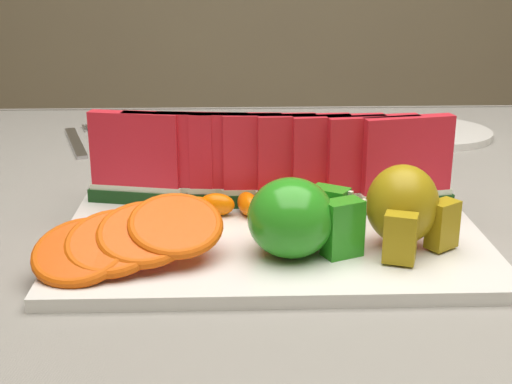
{
  "coord_description": "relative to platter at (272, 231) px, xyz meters",
  "views": [
    {
      "loc": [
        -0.09,
        -0.74,
        1.03
      ],
      "look_at": [
        -0.07,
        -0.11,
        0.81
      ],
      "focal_mm": 50.0,
      "sensor_mm": 36.0,
      "label": 1
    }
  ],
  "objects": [
    {
      "name": "platter",
      "position": [
        0.0,
        0.0,
        0.0
      ],
      "size": [
        0.4,
        0.3,
        0.01
      ],
      "color": "silver",
      "rests_on": "tablecloth"
    },
    {
      "name": "apple_cluster",
      "position": [
        0.02,
        -0.07,
        0.04
      ],
      "size": [
        0.11,
        0.09,
        0.07
      ],
      "color": "#2A9311",
      "rests_on": "platter"
    },
    {
      "name": "table",
      "position": [
        0.05,
        0.09,
        -0.11
      ],
      "size": [
        1.4,
        0.9,
        0.75
      ],
      "color": "#4B3019",
      "rests_on": "ground"
    },
    {
      "name": "fork",
      "position": [
        -0.27,
        0.37,
        -0.0
      ],
      "size": [
        0.07,
        0.19,
        0.0
      ],
      "color": "silver",
      "rests_on": "tablecloth"
    },
    {
      "name": "orange_fan_front",
      "position": [
        -0.13,
        -0.08,
        0.03
      ],
      "size": [
        0.18,
        0.12,
        0.05
      ],
      "color": "red",
      "rests_on": "platter"
    },
    {
      "name": "pear_cluster",
      "position": [
        0.12,
        -0.06,
        0.04
      ],
      "size": [
        0.08,
        0.09,
        0.07
      ],
      "color": "#B06407",
      "rests_on": "platter"
    },
    {
      "name": "tablecloth",
      "position": [
        0.05,
        0.09,
        -0.05
      ],
      "size": [
        1.53,
        1.03,
        0.2
      ],
      "color": "gray",
      "rests_on": "table"
    },
    {
      "name": "orange_fan_back",
      "position": [
        -0.01,
        0.13,
        0.03
      ],
      "size": [
        0.28,
        0.09,
        0.04
      ],
      "color": "red",
      "rests_on": "platter"
    },
    {
      "name": "side_plate",
      "position": [
        0.27,
        0.4,
        -0.0
      ],
      "size": [
        0.21,
        0.21,
        0.01
      ],
      "color": "silver",
      "rests_on": "tablecloth"
    },
    {
      "name": "tangerine_segments",
      "position": [
        0.0,
        0.03,
        0.02
      ],
      "size": [
        0.19,
        0.07,
        0.02
      ],
      "color": "#EB2E00",
      "rests_on": "platter"
    },
    {
      "name": "watermelon_row",
      "position": [
        0.0,
        0.06,
        0.05
      ],
      "size": [
        0.39,
        0.07,
        0.1
      ],
      "color": "#0D3A0E",
      "rests_on": "platter"
    }
  ]
}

